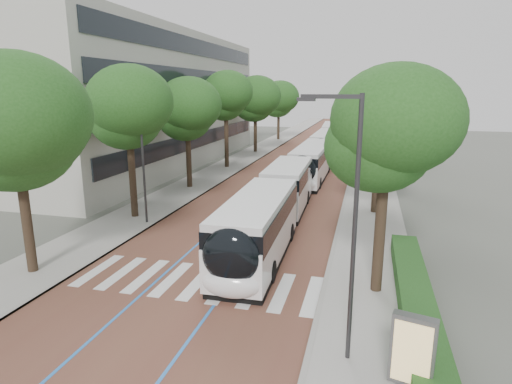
{
  "coord_description": "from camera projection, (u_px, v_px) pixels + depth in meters",
  "views": [
    {
      "loc": [
        7.02,
        -15.02,
        8.21
      ],
      "look_at": [
        0.9,
        8.32,
        2.4
      ],
      "focal_mm": 30.0,
      "sensor_mm": 36.0,
      "label": 1
    }
  ],
  "objects": [
    {
      "name": "office_building",
      "position": [
        123.0,
        100.0,
        47.28
      ],
      "size": [
        18.11,
        40.0,
        14.0
      ],
      "color": "#9C9B91",
      "rests_on": "ground"
    },
    {
      "name": "hedge",
      "position": [
        417.0,
        308.0,
        15.42
      ],
      "size": [
        1.2,
        14.0,
        0.8
      ],
      "primitive_type": "cube",
      "color": "#1F4317",
      "rests_on": "sidewalk_right"
    },
    {
      "name": "bus_queued_1",
      "position": [
        325.0,
        146.0,
        51.12
      ],
      "size": [
        2.58,
        12.41,
        3.2
      ],
      "rotation": [
        0.0,
        0.0,
        -0.0
      ],
      "color": "silver",
      "rests_on": "ground"
    },
    {
      "name": "trees_right",
      "position": [
        378.0,
        114.0,
        37.63
      ],
      "size": [
        6.0,
        47.45,
        8.91
      ],
      "color": "black",
      "rests_on": "ground"
    },
    {
      "name": "kerb_left",
      "position": [
        269.0,
        152.0,
        56.77
      ],
      "size": [
        0.2,
        140.0,
        0.14
      ],
      "primitive_type": "cube",
      "color": "gray",
      "rests_on": "ground"
    },
    {
      "name": "bus_queued_2",
      "position": [
        331.0,
        135.0,
        63.38
      ],
      "size": [
        3.21,
        12.52,
        3.2
      ],
      "rotation": [
        0.0,
        0.0,
        0.06
      ],
      "color": "silver",
      "rests_on": "ground"
    },
    {
      "name": "road",
      "position": [
        311.0,
        154.0,
        55.4
      ],
      "size": [
        11.0,
        140.0,
        0.02
      ],
      "primitive_type": "cube",
      "color": "brown",
      "rests_on": "ground"
    },
    {
      "name": "ground",
      "position": [
        185.0,
        292.0,
        17.78
      ],
      "size": [
        160.0,
        160.0,
        0.0
      ],
      "primitive_type": "plane",
      "color": "#51544C",
      "rests_on": "ground"
    },
    {
      "name": "kerb_right",
      "position": [
        355.0,
        156.0,
        54.0
      ],
      "size": [
        0.2,
        140.0,
        0.14
      ],
      "primitive_type": "cube",
      "color": "gray",
      "rests_on": "ground"
    },
    {
      "name": "bus_queued_0",
      "position": [
        311.0,
        163.0,
        39.11
      ],
      "size": [
        2.61,
        12.41,
        3.2
      ],
      "rotation": [
        0.0,
        0.0,
        -0.01
      ],
      "color": "silver",
      "rests_on": "ground"
    },
    {
      "name": "trees_left",
      "position": [
        221.0,
        105.0,
        43.0
      ],
      "size": [
        6.21,
        61.19,
        9.55
      ],
      "color": "black",
      "rests_on": "ground"
    },
    {
      "name": "bus_queued_3",
      "position": [
        344.0,
        127.0,
        76.87
      ],
      "size": [
        3.05,
        12.49,
        3.2
      ],
      "rotation": [
        0.0,
        0.0,
        -0.04
      ],
      "color": "silver",
      "rests_on": "ground"
    },
    {
      "name": "sidewalk_right",
      "position": [
        371.0,
        156.0,
        53.53
      ],
      "size": [
        4.0,
        140.0,
        0.12
      ],
      "primitive_type": "cube",
      "color": "#9A9792",
      "rests_on": "ground"
    },
    {
      "name": "lead_bus",
      "position": [
        273.0,
        208.0,
        24.34
      ],
      "size": [
        3.03,
        18.46,
        3.2
      ],
      "rotation": [
        0.0,
        0.0,
        0.03
      ],
      "color": "black",
      "rests_on": "ground"
    },
    {
      "name": "ad_panel",
      "position": [
        412.0,
        355.0,
        11.32
      ],
      "size": [
        1.18,
        0.57,
        2.37
      ],
      "rotation": [
        0.0,
        0.0,
        -0.24
      ],
      "color": "#59595B",
      "rests_on": "sidewalk_right"
    },
    {
      "name": "lane_line_right",
      "position": [
        324.0,
        155.0,
        55.0
      ],
      "size": [
        0.12,
        126.0,
        0.01
      ],
      "primitive_type": "cube",
      "color": "blue",
      "rests_on": "road"
    },
    {
      "name": "streetlight_far",
      "position": [
        364.0,
        131.0,
        35.71
      ],
      "size": [
        1.82,
        0.2,
        8.0
      ],
      "color": "#302F32",
      "rests_on": "sidewalk_right"
    },
    {
      "name": "streetlight_near",
      "position": [
        349.0,
        211.0,
        12.2
      ],
      "size": [
        1.82,
        0.2,
        8.0
      ],
      "color": "#302F32",
      "rests_on": "sidewalk_right"
    },
    {
      "name": "zebra_crossing",
      "position": [
        198.0,
        282.0,
        18.67
      ],
      "size": [
        10.55,
        3.6,
        0.01
      ],
      "color": "silver",
      "rests_on": "ground"
    },
    {
      "name": "sidewalk_left",
      "position": [
        255.0,
        152.0,
        57.23
      ],
      "size": [
        4.0,
        140.0,
        0.12
      ],
      "primitive_type": "cube",
      "color": "#9A9792",
      "rests_on": "ground"
    },
    {
      "name": "lamp_post_left",
      "position": [
        143.0,
        159.0,
        25.84
      ],
      "size": [
        0.14,
        0.14,
        8.0
      ],
      "primitive_type": "cylinder",
      "color": "#302F32",
      "rests_on": "sidewalk_left"
    },
    {
      "name": "lane_line_left",
      "position": [
        299.0,
        154.0,
        55.79
      ],
      "size": [
        0.12,
        126.0,
        0.01
      ],
      "primitive_type": "cube",
      "color": "blue",
      "rests_on": "road"
    }
  ]
}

